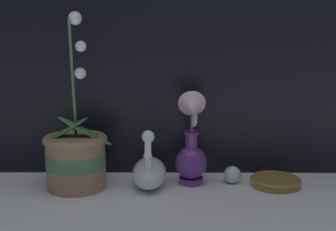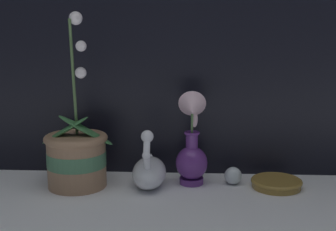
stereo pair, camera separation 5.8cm
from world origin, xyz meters
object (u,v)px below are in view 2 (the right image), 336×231
(glass_sphere, at_px, (233,176))
(amber_dish, at_px, (276,183))
(blue_vase, at_px, (192,150))
(orchid_potted_plant, at_px, (77,155))
(swan_figurine, at_px, (149,170))

(glass_sphere, distance_m, amber_dish, 0.12)
(blue_vase, bearing_deg, amber_dish, -3.23)
(orchid_potted_plant, xyz_separation_m, blue_vase, (0.32, 0.03, 0.01))
(swan_figurine, distance_m, glass_sphere, 0.24)
(swan_figurine, relative_size, blue_vase, 0.67)
(orchid_potted_plant, relative_size, glass_sphere, 9.65)
(orchid_potted_plant, relative_size, swan_figurine, 2.65)
(swan_figurine, bearing_deg, glass_sphere, 7.64)
(orchid_potted_plant, height_order, blue_vase, orchid_potted_plant)
(orchid_potted_plant, relative_size, amber_dish, 3.39)
(glass_sphere, bearing_deg, blue_vase, -175.64)
(blue_vase, distance_m, amber_dish, 0.25)
(orchid_potted_plant, bearing_deg, swan_figurine, 2.20)
(glass_sphere, bearing_deg, orchid_potted_plant, -174.86)
(orchid_potted_plant, relative_size, blue_vase, 1.78)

